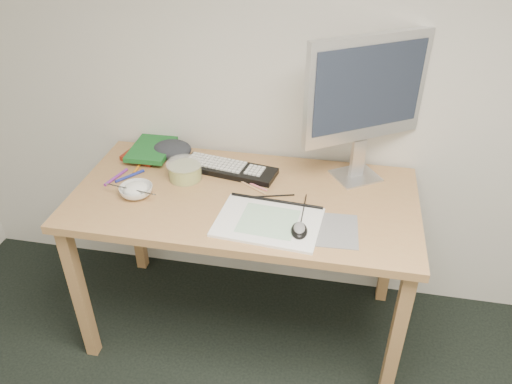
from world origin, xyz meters
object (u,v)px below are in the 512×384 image
keyboard (229,169)px  monitor (366,93)px  rice_bowl (136,191)px  desk (244,211)px  sketchpad (268,222)px

keyboard → monitor: monitor is taller
monitor → rice_bowl: monitor is taller
desk → monitor: bearing=27.5°
keyboard → monitor: bearing=16.3°
keyboard → rice_bowl: (-0.33, -0.26, 0.01)m
sketchpad → desk: bearing=132.1°
monitor → keyboard: bearing=153.3°
sketchpad → rice_bowl: bearing=175.9°
rice_bowl → sketchpad: bearing=-8.7°
desk → sketchpad: sketchpad is taller
desk → rice_bowl: size_ratio=10.44×
sketchpad → rice_bowl: rice_bowl is taller
desk → monitor: 0.68m
keyboard → rice_bowl: size_ratio=3.10×
keyboard → monitor: size_ratio=0.68×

